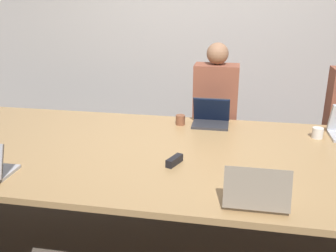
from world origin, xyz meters
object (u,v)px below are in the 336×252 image
Objects in this scene: laptop_near_midright at (256,195)px; laptop_far_center at (211,117)px; stapler at (175,161)px; cup_far_right at (318,133)px; person_far_center at (215,120)px; cup_far_center at (180,120)px.

laptop_near_midright is 1.08× the size of laptop_far_center.
laptop_far_center is 1.97× the size of stapler.
laptop_far_center reaches higher than cup_far_right.
laptop_far_center is 0.22× the size of person_far_center.
person_far_center reaches higher than laptop_near_midright.
cup_far_right is 0.53× the size of stapler.
cup_far_center is (-0.58, 1.22, -0.03)m from laptop_near_midright.
laptop_far_center is at bearing 168.67° from cup_far_right.
stapler is at bearing -101.35° from laptop_far_center.
laptop_far_center is at bearing 10.03° from cup_far_center.
stapler is at bearing -98.73° from person_far_center.
cup_far_right is at bearing -6.41° from cup_far_center.
cup_far_right is 0.99× the size of cup_far_center.
cup_far_right is at bearing -11.33° from laptop_far_center.
cup_far_right is 0.27× the size of laptop_far_center.
cup_far_center is (-0.27, -0.40, 0.12)m from person_far_center.
laptop_near_midright is 0.66m from stapler.
laptop_near_midright is (-0.50, -1.10, 0.03)m from cup_far_right.
person_far_center is 8.93× the size of stapler.
stapler is at bearing -41.05° from laptop_near_midright.
cup_far_center is at bearing 117.79° from stapler.
cup_far_right is at bearing -32.53° from person_far_center.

